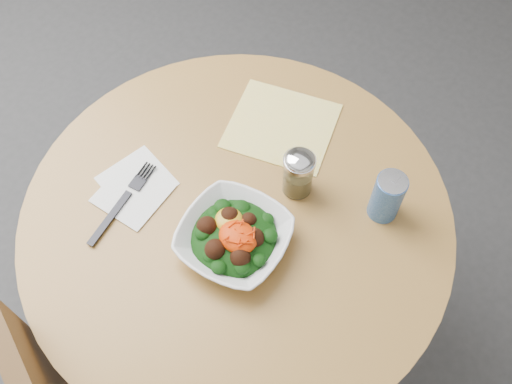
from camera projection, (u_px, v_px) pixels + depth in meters
ground at (243, 325)px, 1.83m from camera, size 6.00×6.00×0.00m
table at (239, 253)px, 1.35m from camera, size 0.90×0.90×0.75m
cloth_napkin at (281, 126)px, 1.30m from camera, size 0.28×0.27×0.00m
paper_napkins at (135, 187)px, 1.21m from camera, size 0.17×0.18×0.00m
salad_bowl at (234, 237)px, 1.12m from camera, size 0.24×0.24×0.08m
fork at (124, 200)px, 1.19m from camera, size 0.06×0.22×0.00m
spice_shaker at (298, 173)px, 1.16m from camera, size 0.07×0.07×0.12m
beverage_can at (387, 197)px, 1.13m from camera, size 0.06×0.06×0.12m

